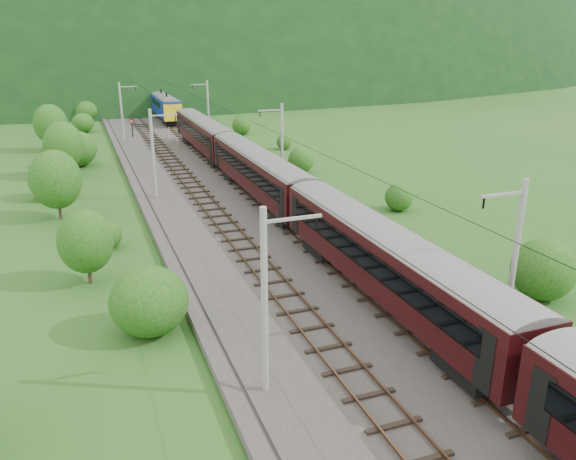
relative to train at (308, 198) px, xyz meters
name	(u,v)px	position (x,y,z in m)	size (l,w,h in m)	color
ground	(394,366)	(-2.40, -16.24, -3.52)	(600.00, 600.00, 0.00)	#255019
railbed	(310,280)	(-2.40, -6.24, -3.37)	(14.00, 220.00, 0.30)	#38332D
track_left	(273,282)	(-4.80, -6.24, -3.14)	(2.40, 220.00, 0.27)	brown
track_right	(345,271)	(0.00, -6.24, -3.14)	(2.40, 220.00, 0.27)	brown
catenary_left	(154,152)	(-8.52, 15.76, 0.98)	(2.54, 192.28, 8.00)	gray
catenary_right	(281,143)	(3.72, 15.76, 0.98)	(2.54, 192.28, 8.00)	gray
overhead_wires	(311,169)	(-2.40, -6.24, 3.58)	(4.83, 198.00, 0.03)	black
mountain_main	(98,70)	(-2.40, 243.76, -3.52)	(504.00, 360.00, 244.00)	black
train	(308,198)	(0.00, 0.00, 0.00)	(2.97, 140.99, 5.16)	black
hazard_post_near	(178,142)	(-2.39, 39.36, -2.52)	(0.15, 0.15, 1.39)	red
hazard_post_far	(169,133)	(-2.25, 47.25, -2.47)	(0.16, 0.16, 1.49)	red
signal	(132,127)	(-7.17, 50.03, -1.79)	(0.27, 0.27, 2.43)	black
vegetation_left	(54,240)	(-16.84, -0.67, -0.80)	(13.58, 140.51, 6.56)	#134612
vegetation_right	(460,231)	(9.76, -4.67, -2.18)	(7.26, 106.12, 3.23)	#134612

